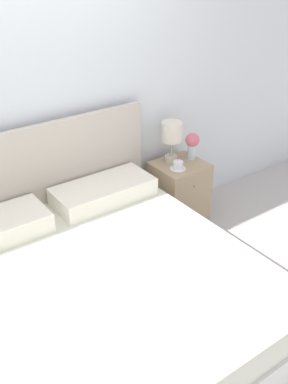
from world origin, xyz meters
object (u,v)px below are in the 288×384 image
(nightstand, at_px, (178,194))
(table_lamp, at_px, (172,134))
(teacup, at_px, (178,166))
(bed, at_px, (100,293))
(flower_vase, at_px, (192,144))

(nightstand, height_order, table_lamp, table_lamp)
(teacup, bearing_deg, nightstand, 40.90)
(bed, xyz_separation_m, teacup, (1.14, 0.62, 0.33))
(nightstand, distance_m, flower_vase, 0.46)
(nightstand, bearing_deg, bed, -150.67)
(nightstand, bearing_deg, flower_vase, 7.84)
(bed, distance_m, table_lamp, 1.51)
(table_lamp, bearing_deg, nightstand, -73.94)
(flower_vase, xyz_separation_m, teacup, (-0.22, -0.08, -0.11))
(bed, bearing_deg, table_lamp, 32.99)
(teacup, bearing_deg, table_lamp, 73.15)
(bed, xyz_separation_m, nightstand, (1.21, 0.68, 0.01))
(nightstand, bearing_deg, teacup, -139.10)
(flower_vase, bearing_deg, teacup, -159.50)
(flower_vase, height_order, teacup, flower_vase)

